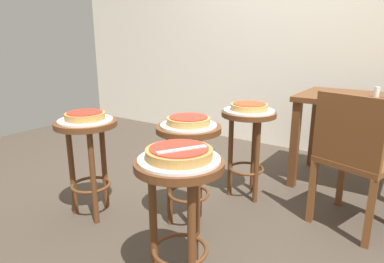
% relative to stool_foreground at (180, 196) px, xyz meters
% --- Properties ---
extents(ground_plane, '(6.00, 6.00, 0.00)m').
position_rel_stool_foreground_xyz_m(ground_plane, '(-0.31, 0.78, -0.48)').
color(ground_plane, '#42382D').
extents(back_wall, '(6.00, 0.10, 3.00)m').
position_rel_stool_foreground_xyz_m(back_wall, '(-0.31, 2.43, 1.02)').
color(back_wall, silver).
rests_on(back_wall, ground_plane).
extents(stool_foreground, '(0.39, 0.39, 0.65)m').
position_rel_stool_foreground_xyz_m(stool_foreground, '(0.00, 0.00, 0.00)').
color(stool_foreground, '#5B3319').
rests_on(stool_foreground, ground_plane).
extents(serving_plate_foreground, '(0.35, 0.35, 0.01)m').
position_rel_stool_foreground_xyz_m(serving_plate_foreground, '(0.00, 0.00, 0.17)').
color(serving_plate_foreground, silver).
rests_on(serving_plate_foreground, stool_foreground).
extents(pizza_foreground, '(0.29, 0.29, 0.05)m').
position_rel_stool_foreground_xyz_m(pizza_foreground, '(0.00, 0.00, 0.20)').
color(pizza_foreground, '#B78442').
rests_on(pizza_foreground, serving_plate_foreground).
extents(stool_middle, '(0.39, 0.39, 0.65)m').
position_rel_stool_foreground_xyz_m(stool_middle, '(-0.91, 0.24, 0.00)').
color(stool_middle, '#5B3319').
rests_on(stool_middle, ground_plane).
extents(serving_plate_middle, '(0.34, 0.34, 0.01)m').
position_rel_stool_foreground_xyz_m(serving_plate_middle, '(-0.91, 0.24, 0.17)').
color(serving_plate_middle, silver).
rests_on(serving_plate_middle, stool_middle).
extents(pizza_middle, '(0.25, 0.25, 0.05)m').
position_rel_stool_foreground_xyz_m(pizza_middle, '(-0.91, 0.24, 0.20)').
color(pizza_middle, '#B78442').
rests_on(pizza_middle, serving_plate_middle).
extents(stool_leftside, '(0.39, 0.39, 0.65)m').
position_rel_stool_foreground_xyz_m(stool_leftside, '(-0.30, 0.50, 0.00)').
color(stool_leftside, '#5B3319').
rests_on(stool_leftside, ground_plane).
extents(serving_plate_leftside, '(0.33, 0.33, 0.01)m').
position_rel_stool_foreground_xyz_m(serving_plate_leftside, '(-0.30, 0.50, 0.17)').
color(serving_plate_leftside, silver).
rests_on(serving_plate_leftside, stool_leftside).
extents(pizza_leftside, '(0.26, 0.26, 0.05)m').
position_rel_stool_foreground_xyz_m(pizza_leftside, '(-0.30, 0.50, 0.20)').
color(pizza_leftside, tan).
rests_on(pizza_leftside, serving_plate_leftside).
extents(stool_rear, '(0.39, 0.39, 0.65)m').
position_rel_stool_foreground_xyz_m(stool_rear, '(-0.18, 1.08, 0.00)').
color(stool_rear, '#5B3319').
rests_on(stool_rear, ground_plane).
extents(serving_plate_rear, '(0.36, 0.36, 0.01)m').
position_rel_stool_foreground_xyz_m(serving_plate_rear, '(-0.18, 1.08, 0.17)').
color(serving_plate_rear, silver).
rests_on(serving_plate_rear, stool_rear).
extents(pizza_rear, '(0.26, 0.26, 0.05)m').
position_rel_stool_foreground_xyz_m(pizza_rear, '(-0.18, 1.08, 0.20)').
color(pizza_rear, tan).
rests_on(pizza_rear, serving_plate_rear).
extents(dining_table, '(1.00, 0.66, 0.73)m').
position_rel_stool_foreground_xyz_m(dining_table, '(0.50, 1.72, 0.13)').
color(dining_table, '#5B3319').
rests_on(dining_table, ground_plane).
extents(condiment_shaker, '(0.04, 0.04, 0.07)m').
position_rel_stool_foreground_xyz_m(condiment_shaker, '(0.54, 1.73, 0.28)').
color(condiment_shaker, white).
rests_on(condiment_shaker, dining_table).
extents(wooden_chair, '(0.50, 0.50, 0.85)m').
position_rel_stool_foreground_xyz_m(wooden_chair, '(0.53, 1.03, -0.02)').
color(wooden_chair, brown).
rests_on(wooden_chair, ground_plane).
extents(pizza_server_knife, '(0.13, 0.20, 0.01)m').
position_rel_stool_foreground_xyz_m(pizza_server_knife, '(0.03, -0.02, 0.23)').
color(pizza_server_knife, silver).
rests_on(pizza_server_knife, pizza_foreground).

